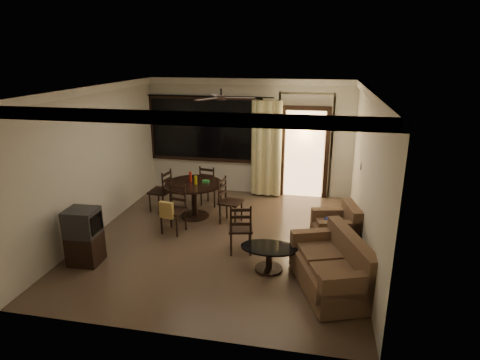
% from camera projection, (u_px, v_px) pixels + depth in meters
% --- Properties ---
extents(ground, '(5.50, 5.50, 0.00)m').
position_uv_depth(ground, '(223.00, 239.00, 7.60)').
color(ground, '#7F6651').
rests_on(ground, ground).
extents(room_shell, '(5.50, 6.70, 5.50)m').
position_uv_depth(room_shell, '(268.00, 128.00, 8.59)').
color(room_shell, beige).
rests_on(room_shell, ground).
extents(dining_table, '(1.21, 1.21, 0.98)m').
position_uv_depth(dining_table, '(194.00, 190.00, 8.47)').
color(dining_table, black).
rests_on(dining_table, ground).
extents(dining_chair_west, '(0.49, 0.49, 0.95)m').
position_uv_depth(dining_chair_west, '(161.00, 199.00, 8.87)').
color(dining_chair_west, black).
rests_on(dining_chair_west, ground).
extents(dining_chair_east, '(0.49, 0.49, 0.95)m').
position_uv_depth(dining_chair_east, '(230.00, 210.00, 8.27)').
color(dining_chair_east, black).
rests_on(dining_chair_east, ground).
extents(dining_chair_south, '(0.49, 0.54, 0.95)m').
position_uv_depth(dining_chair_south, '(173.00, 218.00, 7.81)').
color(dining_chair_south, black).
rests_on(dining_chair_south, ground).
extents(dining_chair_north, '(0.49, 0.49, 0.95)m').
position_uv_depth(dining_chair_north, '(211.00, 193.00, 9.26)').
color(dining_chair_north, black).
rests_on(dining_chair_north, ground).
extents(tv_cabinet, '(0.53, 0.48, 0.96)m').
position_uv_depth(tv_cabinet, '(84.00, 236.00, 6.62)').
color(tv_cabinet, black).
rests_on(tv_cabinet, ground).
extents(sofa, '(1.29, 1.72, 0.82)m').
position_uv_depth(sofa, '(334.00, 269.00, 5.93)').
color(sofa, '#452A20').
rests_on(sofa, ground).
extents(armchair, '(0.90, 0.90, 0.76)m').
position_uv_depth(armchair, '(337.00, 229.00, 7.28)').
color(armchair, '#452A20').
rests_on(armchair, ground).
extents(coffee_table, '(0.93, 0.56, 0.41)m').
position_uv_depth(coffee_table, '(269.00, 254.00, 6.47)').
color(coffee_table, black).
rests_on(coffee_table, ground).
extents(side_chair, '(0.49, 0.49, 0.93)m').
position_uv_depth(side_chair, '(241.00, 237.00, 7.05)').
color(side_chair, black).
rests_on(side_chair, ground).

